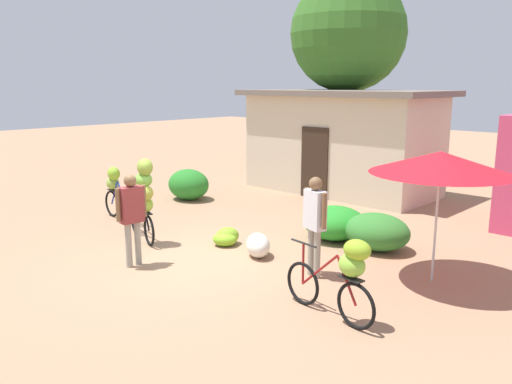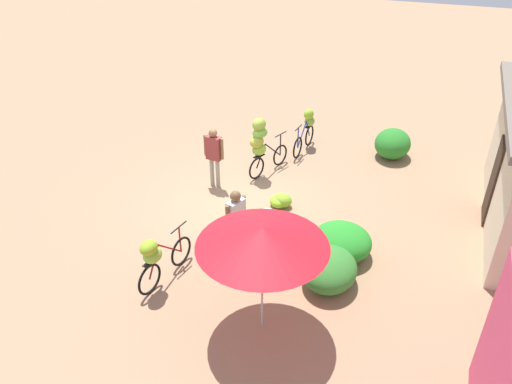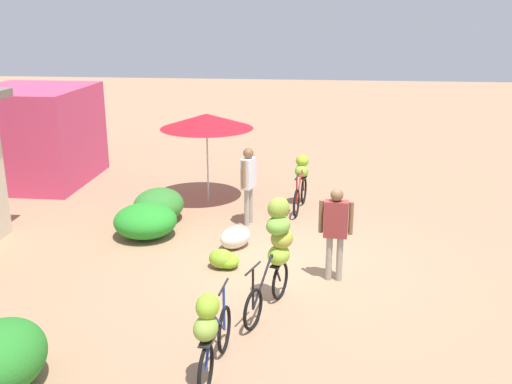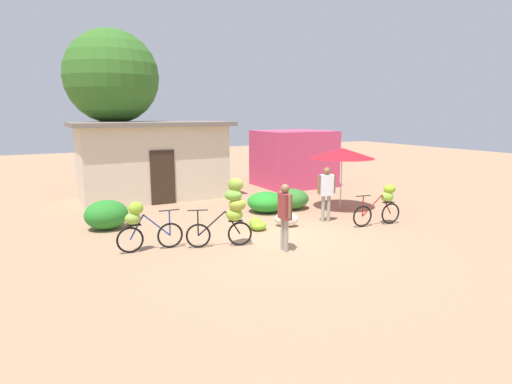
{
  "view_description": "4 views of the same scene",
  "coord_description": "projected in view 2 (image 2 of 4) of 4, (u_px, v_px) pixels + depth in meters",
  "views": [
    {
      "loc": [
        7.19,
        -5.58,
        3.19
      ],
      "look_at": [
        0.98,
        0.96,
        1.29
      ],
      "focal_mm": 36.28,
      "sensor_mm": 36.0,
      "label": 1
    },
    {
      "loc": [
        9.66,
        4.52,
        6.66
      ],
      "look_at": [
        0.79,
        0.93,
        0.85
      ],
      "focal_mm": 34.18,
      "sensor_mm": 36.0,
      "label": 2
    },
    {
      "loc": [
        -9.86,
        -0.4,
        4.5
      ],
      "look_at": [
        0.71,
        0.74,
        1.2
      ],
      "focal_mm": 41.5,
      "sensor_mm": 36.0,
      "label": 3
    },
    {
      "loc": [
        -5.69,
        -9.15,
        3.32
      ],
      "look_at": [
        -0.2,
        1.12,
        1.14
      ],
      "focal_mm": 29.63,
      "sensor_mm": 36.0,
      "label": 4
    }
  ],
  "objects": [
    {
      "name": "bicycle_leftmost",
      "position": [
        307.0,
        127.0,
        14.68
      ],
      "size": [
        1.61,
        0.36,
        1.25
      ],
      "color": "black",
      "rests_on": "ground"
    },
    {
      "name": "market_umbrella",
      "position": [
        263.0,
        237.0,
        7.84
      ],
      "size": [
        2.22,
        2.22,
        2.15
      ],
      "color": "beige",
      "rests_on": "ground"
    },
    {
      "name": "person_bystander",
      "position": [
        214.0,
        152.0,
        12.59
      ],
      "size": [
        0.23,
        0.58,
        1.65
      ],
      "color": "gray",
      "rests_on": "ground"
    },
    {
      "name": "person_vendor",
      "position": [
        236.0,
        219.0,
        9.92
      ],
      "size": [
        0.56,
        0.31,
        1.7
      ],
      "color": "gray",
      "rests_on": "ground"
    },
    {
      "name": "bicycle_center_loaded",
      "position": [
        157.0,
        257.0,
        9.4
      ],
      "size": [
        1.64,
        0.41,
        1.21
      ],
      "color": "black",
      "rests_on": "ground"
    },
    {
      "name": "banana_pile_on_ground",
      "position": [
        281.0,
        201.0,
        12.16
      ],
      "size": [
        0.63,
        0.7,
        0.35
      ],
      "color": "#7DAC28",
      "rests_on": "ground"
    },
    {
      "name": "bicycle_near_pile",
      "position": [
        261.0,
        142.0,
        13.06
      ],
      "size": [
        1.6,
        0.68,
        1.75
      ],
      "color": "black",
      "rests_on": "ground"
    },
    {
      "name": "hedge_bush_mid",
      "position": [
        329.0,
        269.0,
        9.62
      ],
      "size": [
        1.31,
        1.1,
        0.71
      ],
      "primitive_type": "ellipsoid",
      "color": "#337C2E",
      "rests_on": "ground"
    },
    {
      "name": "hedge_bush_front_right",
      "position": [
        341.0,
        242.0,
        10.42
      ],
      "size": [
        1.27,
        1.29,
        0.69
      ],
      "primitive_type": "ellipsoid",
      "color": "#278E28",
      "rests_on": "ground"
    },
    {
      "name": "hedge_bush_front_left",
      "position": [
        393.0,
        144.0,
        14.35
      ],
      "size": [
        1.24,
        1.04,
        0.85
      ],
      "primitive_type": "ellipsoid",
      "color": "#287E28",
      "rests_on": "ground"
    },
    {
      "name": "ground_plane",
      "position": [
        234.0,
        198.0,
        12.56
      ],
      "size": [
        60.0,
        60.0,
        0.0
      ],
      "primitive_type": "plane",
      "color": "#A17A5A"
    },
    {
      "name": "produce_sack",
      "position": [
        264.0,
        218.0,
        11.4
      ],
      "size": [
        0.82,
        0.78,
        0.44
      ],
      "primitive_type": "ellipsoid",
      "rotation": [
        0.0,
        0.0,
        2.47
      ],
      "color": "silver",
      "rests_on": "ground"
    }
  ]
}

